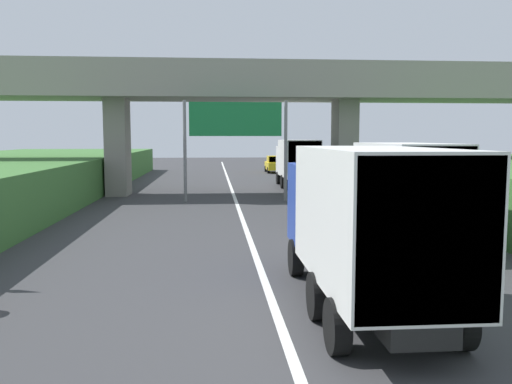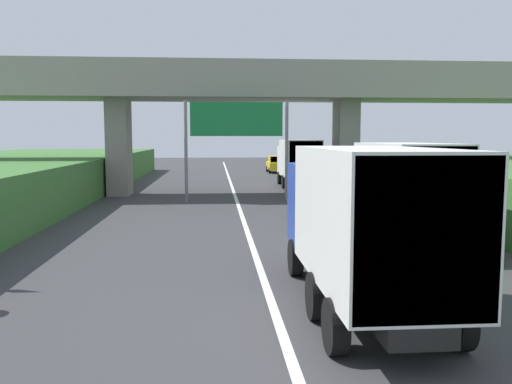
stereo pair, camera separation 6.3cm
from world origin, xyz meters
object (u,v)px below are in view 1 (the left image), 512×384
(truck_blue, at_px, (363,219))
(truck_black, at_px, (398,186))
(car_yellow, at_px, (275,164))
(overhead_highway_sign, at_px, (236,126))
(truck_white, at_px, (297,161))

(truck_blue, height_order, truck_black, same)
(truck_blue, distance_m, car_yellow, 43.17)
(car_yellow, bearing_deg, truck_black, -89.73)
(overhead_highway_sign, height_order, car_yellow, overhead_highway_sign)
(truck_blue, relative_size, truck_white, 1.00)
(truck_white, bearing_deg, overhead_highway_sign, -121.07)
(truck_blue, xyz_separation_m, truck_white, (2.91, 26.96, 0.00))
(truck_blue, xyz_separation_m, truck_black, (3.40, 7.40, 0.00))
(truck_black, bearing_deg, truck_blue, -114.66)
(truck_black, bearing_deg, overhead_highway_sign, 114.21)
(truck_white, distance_m, truck_black, 19.56)
(truck_blue, distance_m, truck_white, 27.12)
(overhead_highway_sign, relative_size, truck_white, 0.81)
(overhead_highway_sign, xyz_separation_m, truck_white, (4.75, 7.89, -2.31))
(truck_blue, bearing_deg, truck_black, 65.34)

